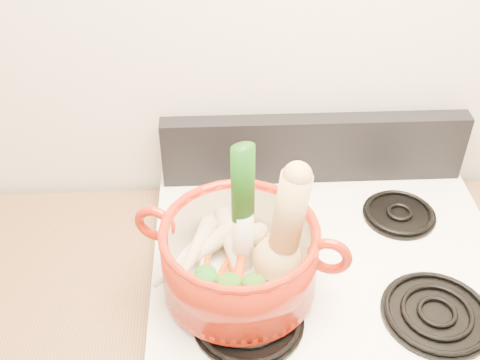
{
  "coord_description": "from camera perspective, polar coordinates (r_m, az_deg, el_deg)",
  "views": [
    {
      "loc": [
        -0.24,
        0.49,
        1.92
      ],
      "look_at": [
        -0.2,
        1.31,
        1.26
      ],
      "focal_mm": 45.0,
      "sensor_mm": 36.0,
      "label": 1
    }
  ],
  "objects": [
    {
      "name": "wall_back",
      "position": [
        1.43,
        7.53,
        12.64
      ],
      "size": [
        3.5,
        0.02,
        2.6
      ],
      "primitive_type": "cube",
      "color": "silver",
      "rests_on": "floor"
    },
    {
      "name": "cooktop",
      "position": [
        1.37,
        8.44,
        -8.03
      ],
      "size": [
        0.78,
        0.67,
        0.03
      ],
      "primitive_type": "cube",
      "color": "white",
      "rests_on": "stove_body"
    },
    {
      "name": "control_backsplash",
      "position": [
        1.52,
        7.01,
        2.97
      ],
      "size": [
        0.76,
        0.05,
        0.18
      ],
      "primitive_type": "cube",
      "color": "black",
      "rests_on": "cooktop"
    },
    {
      "name": "burner_front_left",
      "position": [
        1.22,
        0.78,
        -13.1
      ],
      "size": [
        0.22,
        0.22,
        0.02
      ],
      "primitive_type": "cylinder",
      "color": "black",
      "rests_on": "cooktop"
    },
    {
      "name": "burner_front_right",
      "position": [
        1.3,
        18.17,
        -11.87
      ],
      "size": [
        0.22,
        0.22,
        0.02
      ],
      "primitive_type": "cylinder",
      "color": "black",
      "rests_on": "cooktop"
    },
    {
      "name": "burner_back_left",
      "position": [
        1.43,
        0.1,
        -3.61
      ],
      "size": [
        0.17,
        0.17,
        0.02
      ],
      "primitive_type": "cylinder",
      "color": "black",
      "rests_on": "cooktop"
    },
    {
      "name": "burner_back_right",
      "position": [
        1.49,
        14.87,
        -3.04
      ],
      "size": [
        0.17,
        0.17,
        0.02
      ],
      "primitive_type": "cylinder",
      "color": "black",
      "rests_on": "cooktop"
    },
    {
      "name": "dutch_oven",
      "position": [
        1.22,
        -0.04,
        -7.42
      ],
      "size": [
        0.39,
        0.39,
        0.15
      ],
      "primitive_type": "cylinder",
      "rotation": [
        0.0,
        0.0,
        -0.31
      ],
      "color": "#9F1C09",
      "rests_on": "burner_front_left"
    },
    {
      "name": "pot_handle_left",
      "position": [
        1.22,
        -8.08,
        -4.1
      ],
      "size": [
        0.09,
        0.05,
        0.09
      ],
      "primitive_type": "torus",
      "rotation": [
        1.57,
        0.0,
        -0.31
      ],
      "color": "#9F1C09",
      "rests_on": "dutch_oven"
    },
    {
      "name": "pot_handle_right",
      "position": [
        1.16,
        8.49,
        -7.18
      ],
      "size": [
        0.09,
        0.05,
        0.09
      ],
      "primitive_type": "torus",
      "rotation": [
        1.57,
        0.0,
        -0.31
      ],
      "color": "#9F1C09",
      "rests_on": "dutch_oven"
    },
    {
      "name": "squash",
      "position": [
        1.16,
        3.75,
        -4.53
      ],
      "size": [
        0.15,
        0.13,
        0.27
      ],
      "primitive_type": null,
      "rotation": [
        0.0,
        0.11,
        0.17
      ],
      "color": "#E5BD75",
      "rests_on": "dutch_oven"
    },
    {
      "name": "leek",
      "position": [
        1.16,
        0.28,
        -2.67
      ],
      "size": [
        0.07,
        0.07,
        0.31
      ],
      "primitive_type": "cylinder",
      "rotation": [
        -0.01,
        0.0,
        0.43
      ],
      "color": "silver",
      "rests_on": "dutch_oven"
    },
    {
      "name": "ginger",
      "position": [
        1.3,
        0.71,
        -5.07
      ],
      "size": [
        0.09,
        0.08,
        0.04
      ],
      "primitive_type": "ellipsoid",
      "rotation": [
        0.0,
        0.0,
        -0.32
      ],
      "color": "tan",
      "rests_on": "dutch_oven"
    },
    {
      "name": "parsnip_0",
      "position": [
        1.26,
        -3.29,
        -7.16
      ],
      "size": [
        0.07,
        0.21,
        0.06
      ],
      "primitive_type": "cone",
      "rotation": [
        1.66,
        0.0,
        -0.17
      ],
      "color": "beige",
      "rests_on": "dutch_oven"
    },
    {
      "name": "parsnip_1",
      "position": [
        1.25,
        -4.01,
        -6.88
      ],
      "size": [
        0.21,
        0.18,
        0.07
      ],
      "primitive_type": "cone",
      "rotation": [
        1.66,
        0.0,
        -0.9
      ],
      "color": "beige",
      "rests_on": "dutch_oven"
    },
    {
      "name": "parsnip_2",
      "position": [
        1.25,
        -0.91,
        -6.13
      ],
      "size": [
        0.08,
        0.22,
        0.06
      ],
      "primitive_type": "cone",
      "rotation": [
        1.66,
        0.0,
        0.15
      ],
      "color": "beige",
      "rests_on": "dutch_oven"
    },
    {
      "name": "parsnip_3",
      "position": [
        1.23,
        -4.51,
        -7.05
      ],
      "size": [
        0.11,
        0.19,
        0.06
      ],
      "primitive_type": "cone",
      "rotation": [
        1.66,
        0.0,
        -0.41
      ],
      "color": "beige",
      "rests_on": "dutch_oven"
    },
    {
      "name": "carrot_0",
      "position": [
        1.2,
        -0.06,
        -10.15
      ],
      "size": [
        0.08,
        0.17,
        0.05
      ],
      "primitive_type": "cone",
      "rotation": [
        1.66,
        0.0,
        0.26
      ],
      "color": "#DB560A",
      "rests_on": "dutch_oven"
    },
    {
      "name": "carrot_1",
      "position": [
        1.21,
        -3.13,
        -9.4
      ],
      "size": [
        0.03,
        0.15,
        0.04
      ],
      "primitive_type": "cone",
      "rotation": [
        1.66,
        0.0,
        -0.0
      ],
      "color": "#C35709",
      "rests_on": "dutch_oven"
    },
    {
      "name": "carrot_2",
      "position": [
        1.2,
        -0.15,
        -9.05
      ],
      "size": [
        0.08,
        0.2,
        0.05
      ],
      "primitive_type": "cone",
      "rotation": [
        1.66,
        0.0,
        -0.22
      ],
      "color": "#D83D0A",
      "rests_on": "dutch_oven"
    },
    {
      "name": "carrot_3",
      "position": [
        1.18,
        -2.3,
        -10.11
      ],
      "size": [
        0.08,
        0.15,
        0.04
      ],
      "primitive_type": "cone",
      "rotation": [
        1.66,
        0.0,
        -0.35
      ],
      "color": "#BF4609",
      "rests_on": "dutch_oven"
    }
  ]
}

